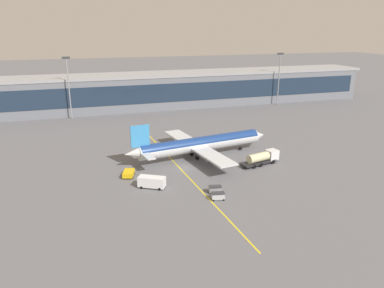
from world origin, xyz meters
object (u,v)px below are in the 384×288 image
(baggage_cart_0, at_px, (218,196))
(baggage_cart_1, at_px, (215,189))
(lavatory_truck, at_px, (152,182))
(pushback_tug, at_px, (129,173))
(main_airliner, at_px, (200,144))
(fuel_tanker, at_px, (262,158))

(baggage_cart_0, xyz_separation_m, baggage_cart_1, (0.60, 3.14, 0.00))
(lavatory_truck, distance_m, baggage_cart_0, 15.02)
(lavatory_truck, xyz_separation_m, pushback_tug, (-4.02, 7.69, -0.57))
(lavatory_truck, xyz_separation_m, baggage_cart_1, (12.08, -6.52, -0.64))
(main_airliner, xyz_separation_m, fuel_tanker, (13.17, -10.08, -1.87))
(fuel_tanker, bearing_deg, baggage_cart_1, -145.27)
(lavatory_truck, xyz_separation_m, baggage_cart_0, (11.48, -9.66, -0.64))
(main_airliner, xyz_separation_m, pushback_tug, (-20.38, -7.97, -2.76))
(baggage_cart_0, height_order, baggage_cart_1, same)
(main_airliner, height_order, lavatory_truck, main_airliner)
(fuel_tanker, xyz_separation_m, baggage_cart_1, (-17.46, -12.10, -0.96))
(lavatory_truck, bearing_deg, main_airliner, 43.75)
(lavatory_truck, bearing_deg, fuel_tanker, 10.70)
(main_airliner, relative_size, pushback_tug, 9.62)
(fuel_tanker, bearing_deg, pushback_tug, 176.41)
(lavatory_truck, distance_m, baggage_cart_1, 13.74)
(fuel_tanker, xyz_separation_m, lavatory_truck, (-29.53, -5.58, -0.32))
(fuel_tanker, bearing_deg, lavatory_truck, -169.30)
(main_airliner, bearing_deg, pushback_tug, -158.64)
(fuel_tanker, distance_m, baggage_cart_1, 21.26)
(main_airliner, distance_m, pushback_tug, 22.06)
(main_airliner, distance_m, lavatory_truck, 22.76)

